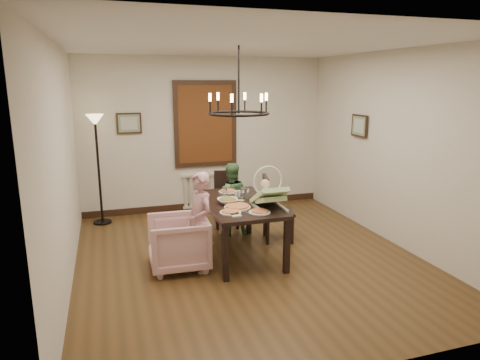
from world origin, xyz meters
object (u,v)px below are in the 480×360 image
chair_far (227,200)px  elderly_woman (200,230)px  dining_table (239,208)px  armchair (178,243)px  seated_man (231,205)px  drinking_glass (247,193)px  floor_lamp (99,171)px  chair_right (278,208)px  baby_bouncer (269,194)px

chair_far → elderly_woman: (-0.78, -1.52, 0.07)m
dining_table → armchair: dining_table is taller
seated_man → elderly_woman: bearing=63.6°
dining_table → drinking_glass: (0.16, 0.14, 0.16)m
armchair → floor_lamp: 2.43m
dining_table → seated_man: 0.86m
dining_table → armchair: 0.95m
chair_right → floor_lamp: bearing=71.3°
chair_far → floor_lamp: bearing=170.9°
floor_lamp → elderly_woman: bearing=-62.5°
dining_table → chair_far: 1.22m
chair_right → drinking_glass: size_ratio=6.92×
armchair → dining_table: bearing=104.4°
armchair → elderly_woman: size_ratio=0.71×
armchair → chair_right: bearing=110.8°
chair_far → baby_bouncer: size_ratio=1.58×
chair_far → armchair: size_ratio=1.22×
armchair → elderly_woman: (0.26, -0.15, 0.19)m
chair_far → elderly_woman: 1.71m
drinking_glass → floor_lamp: bearing=136.9°
baby_bouncer → chair_far: bearing=95.2°
elderly_woman → seated_man: size_ratio=1.12×
chair_right → elderly_woman: (-1.34, -0.68, 0.03)m
drinking_glass → seated_man: bearing=92.9°
seated_man → drinking_glass: (0.04, -0.70, 0.36)m
chair_right → floor_lamp: (-2.55, 1.64, 0.40)m
seated_man → drinking_glass: 0.78m
seated_man → baby_bouncer: 1.32m
baby_bouncer → drinking_glass: (-0.13, 0.53, -0.12)m
chair_right → seated_man: size_ratio=1.07×
dining_table → chair_right: chair_right is taller
dining_table → floor_lamp: bearing=132.7°
drinking_glass → floor_lamp: (-1.98, 1.85, 0.07)m
dining_table → baby_bouncer: 0.56m
baby_bouncer → floor_lamp: size_ratio=0.32×
chair_far → drinking_glass: (-0.01, -1.06, 0.37)m
armchair → baby_bouncer: baby_bouncer is taller
chair_far → seated_man: size_ratio=0.97×
drinking_glass → armchair: bearing=-162.7°
floor_lamp → chair_right: bearing=-32.7°
armchair → drinking_glass: size_ratio=5.17×
dining_table → seated_man: seated_man is taller
seated_man → drinking_glass: seated_man is taller
dining_table → chair_right: size_ratio=1.61×
chair_right → baby_bouncer: baby_bouncer is taller
drinking_glass → floor_lamp: size_ratio=0.08×
armchair → floor_lamp: (-0.95, 2.17, 0.56)m
chair_far → seated_man: (-0.04, -0.36, 0.01)m
dining_table → chair_far: (0.17, 1.19, -0.21)m
chair_far → floor_lamp: 2.18m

